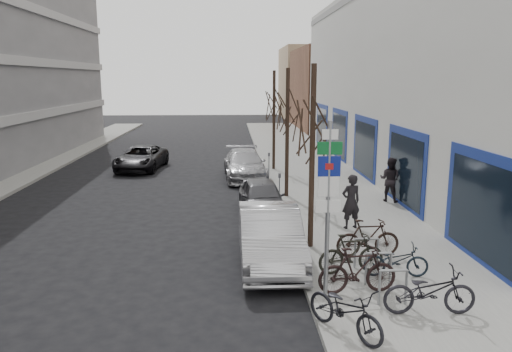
{
  "coord_description": "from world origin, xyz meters",
  "views": [
    {
      "loc": [
        0.27,
        -10.66,
        5.1
      ],
      "look_at": [
        1.05,
        5.04,
        2.0
      ],
      "focal_mm": 35.0,
      "sensor_mm": 36.0,
      "label": 1
    }
  ],
  "objects": [
    {
      "name": "parked_car_back",
      "position": [
        0.94,
        14.55,
        0.73
      ],
      "size": [
        2.3,
        5.13,
        1.46
      ],
      "primitive_type": "imported",
      "rotation": [
        0.0,
        0.0,
        0.05
      ],
      "color": "#99999E",
      "rests_on": "ground"
    },
    {
      "name": "tree_far",
      "position": [
        2.6,
        16.5,
        4.1
      ],
      "size": [
        1.8,
        1.8,
        5.5
      ],
      "color": "black",
      "rests_on": "ground"
    },
    {
      "name": "tree_mid",
      "position": [
        2.6,
        10.0,
        4.1
      ],
      "size": [
        1.8,
        1.8,
        5.5
      ],
      "color": "black",
      "rests_on": "ground"
    },
    {
      "name": "meter_mid",
      "position": [
        2.15,
        8.5,
        0.92
      ],
      "size": [
        0.1,
        0.08,
        1.27
      ],
      "color": "gray",
      "rests_on": "sidewalk_east"
    },
    {
      "name": "parked_car_mid",
      "position": [
        1.4,
        7.62,
        0.67
      ],
      "size": [
        1.83,
        4.03,
        1.34
      ],
      "primitive_type": "imported",
      "rotation": [
        0.0,
        0.0,
        0.06
      ],
      "color": "#454449",
      "rests_on": "ground"
    },
    {
      "name": "meter_front",
      "position": [
        2.15,
        3.0,
        0.92
      ],
      "size": [
        0.1,
        0.08,
        1.27
      ],
      "color": "gray",
      "rests_on": "sidewalk_east"
    },
    {
      "name": "bike_far_curb",
      "position": [
        4.43,
        -0.97,
        0.75
      ],
      "size": [
        1.99,
        0.67,
        1.2
      ],
      "primitive_type": "imported",
      "rotation": [
        0.0,
        0.0,
        1.53
      ],
      "color": "black",
      "rests_on": "sidewalk_east"
    },
    {
      "name": "lane_car",
      "position": [
        -4.83,
        17.46,
        0.67
      ],
      "size": [
        2.69,
        5.01,
        1.34
      ],
      "primitive_type": "imported",
      "rotation": [
        0.0,
        0.0,
        -0.1
      ],
      "color": "black",
      "rests_on": "ground"
    },
    {
      "name": "meter_back",
      "position": [
        2.15,
        14.0,
        0.92
      ],
      "size": [
        0.1,
        0.08,
        1.27
      ],
      "color": "gray",
      "rests_on": "sidewalk_east"
    },
    {
      "name": "ground",
      "position": [
        0.0,
        0.0,
        0.0
      ],
      "size": [
        120.0,
        120.0,
        0.0
      ],
      "primitive_type": "plane",
      "color": "black",
      "rests_on": "ground"
    },
    {
      "name": "sidewalk_east",
      "position": [
        4.5,
        10.0,
        0.07
      ],
      "size": [
        5.0,
        70.0,
        0.15
      ],
      "primitive_type": "cube",
      "color": "slate",
      "rests_on": "ground"
    },
    {
      "name": "bike_rack",
      "position": [
        3.8,
        0.6,
        0.66
      ],
      "size": [
        0.66,
        2.26,
        0.83
      ],
      "color": "gray",
      "rests_on": "sidewalk_east"
    },
    {
      "name": "bike_mid_inner",
      "position": [
        3.32,
        1.35,
        0.69
      ],
      "size": [
        1.84,
        0.8,
        1.08
      ],
      "primitive_type": "imported",
      "rotation": [
        0.0,
        0.0,
        1.72
      ],
      "color": "black",
      "rests_on": "sidewalk_east"
    },
    {
      "name": "highway_sign_pole",
      "position": [
        2.4,
        -0.01,
        2.46
      ],
      "size": [
        0.55,
        0.1,
        4.2
      ],
      "color": "gray",
      "rests_on": "ground"
    },
    {
      "name": "tan_building_far",
      "position": [
        13.5,
        55.0,
        4.5
      ],
      "size": [
        13.0,
        12.0,
        9.0
      ],
      "primitive_type": "cube",
      "color": "#937A5B",
      "rests_on": "ground"
    },
    {
      "name": "bike_near_right",
      "position": [
        3.16,
        0.13,
        0.72
      ],
      "size": [
        1.93,
        0.71,
        1.15
      ],
      "primitive_type": "imported",
      "rotation": [
        0.0,
        0.0,
        1.65
      ],
      "color": "black",
      "rests_on": "sidewalk_east"
    },
    {
      "name": "parked_car_front",
      "position": [
        1.31,
        2.57,
        0.78
      ],
      "size": [
        1.69,
        4.77,
        1.57
      ],
      "primitive_type": "imported",
      "rotation": [
        0.0,
        0.0,
        0.01
      ],
      "color": "#AFAFB4",
      "rests_on": "ground"
    },
    {
      "name": "brick_building_far",
      "position": [
        13.0,
        40.0,
        4.0
      ],
      "size": [
        12.0,
        14.0,
        8.0
      ],
      "primitive_type": "cube",
      "color": "brown",
      "rests_on": "ground"
    },
    {
      "name": "bike_mid_curb",
      "position": [
        4.39,
        1.08,
        0.65
      ],
      "size": [
        1.67,
        0.67,
        0.99
      ],
      "primitive_type": "imported",
      "rotation": [
        0.0,
        0.0,
        1.46
      ],
      "color": "black",
      "rests_on": "sidewalk_east"
    },
    {
      "name": "bike_far_inner",
      "position": [
        4.07,
        2.53,
        0.7
      ],
      "size": [
        1.85,
        0.63,
        1.11
      ],
      "primitive_type": "imported",
      "rotation": [
        0.0,
        0.0,
        1.62
      ],
      "color": "black",
      "rests_on": "sidewalk_east"
    },
    {
      "name": "tree_near",
      "position": [
        2.6,
        3.5,
        4.1
      ],
      "size": [
        1.8,
        1.8,
        5.5
      ],
      "color": "black",
      "rests_on": "ground"
    },
    {
      "name": "pedestrian_far",
      "position": [
        6.69,
        8.85,
        1.07
      ],
      "size": [
        0.81,
        0.77,
        1.83
      ],
      "primitive_type": "imported",
      "rotation": [
        0.0,
        0.0,
        2.51
      ],
      "color": "black",
      "rests_on": "sidewalk_east"
    },
    {
      "name": "bike_near_left",
      "position": [
        2.46,
        -1.72,
        0.73
      ],
      "size": [
        1.56,
        1.9,
        1.17
      ],
      "primitive_type": "imported",
      "rotation": [
        0.0,
        0.0,
        0.6
      ],
      "color": "black",
      "rests_on": "sidewalk_east"
    },
    {
      "name": "pedestrian_near",
      "position": [
        4.22,
        5.24,
        1.07
      ],
      "size": [
        0.76,
        0.6,
        1.83
      ],
      "primitive_type": "imported",
      "rotation": [
        0.0,
        0.0,
        3.41
      ],
      "color": "black",
      "rests_on": "sidewalk_east"
    }
  ]
}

